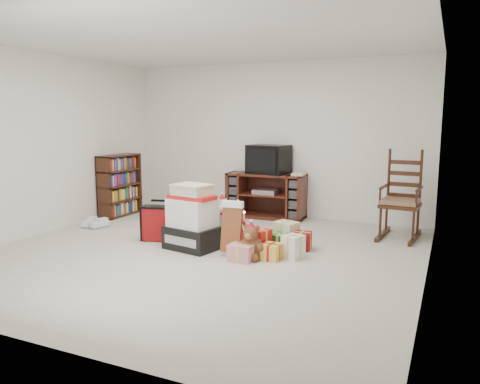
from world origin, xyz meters
name	(u,v)px	position (x,y,z in m)	size (l,w,h in m)	color
room	(201,149)	(0.00, 0.00, 1.25)	(5.01, 5.01, 2.51)	beige
tv_stand	(266,195)	(-0.05, 2.24, 0.36)	(1.28, 0.51, 0.72)	#461A14
bookshelf	(120,186)	(-2.33, 1.41, 0.49)	(0.28, 0.83, 1.01)	#351A0E
rocking_chair	(400,206)	(2.07, 1.81, 0.42)	(0.56, 0.86, 1.24)	#351A0E
gift_pile	(192,221)	(-0.20, 0.13, 0.35)	(0.70, 0.57, 0.79)	black
red_suitcase	(156,223)	(-0.83, 0.27, 0.24)	(0.39, 0.27, 0.54)	maroon
stocking	(232,228)	(0.36, 0.07, 0.33)	(0.31, 0.13, 0.66)	#0B6919
teddy_bear	(252,244)	(0.63, 0.05, 0.17)	(0.27, 0.23, 0.39)	brown
santa_figurine	(238,227)	(0.19, 0.62, 0.21)	(0.27, 0.26, 0.55)	#AD121E
mrs_claus_figurine	(222,219)	(-0.17, 0.89, 0.23)	(0.29, 0.27, 0.59)	#AD121E
sneaker_pair	(95,224)	(-2.10, 0.52, 0.05)	(0.36, 0.31, 0.10)	silver
gift_cluster	(277,244)	(0.82, 0.35, 0.12)	(0.71, 1.03, 0.24)	red
crt_television	(269,159)	(-0.02, 2.25, 0.95)	(0.69, 0.55, 0.46)	black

